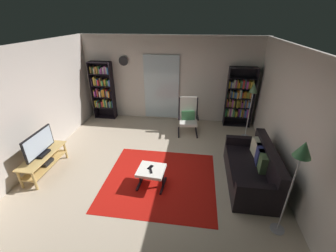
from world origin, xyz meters
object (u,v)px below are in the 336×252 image
object	(u,v)px
tv_remote	(151,171)
cell_phone	(150,167)
television	(39,145)
lounge_armchair	(188,115)
leather_sofa	(253,169)
floor_lamp_by_sofa	(301,159)
bookshelf_near_tv	(103,89)
floor_lamp_by_shelf	(253,94)
ottoman	(151,172)
bookshelf_near_sofa	(240,98)
wall_clock	(123,61)
tv_stand	(44,160)

from	to	relation	value
tv_remote	cell_phone	xyz separation A→B (m)	(-0.03, 0.11, -0.00)
television	lounge_armchair	bearing A→B (deg)	37.80
leather_sofa	floor_lamp_by_sofa	size ratio (longest dim) A/B	1.06
leather_sofa	tv_remote	world-z (taller)	leather_sofa
bookshelf_near_tv	floor_lamp_by_sofa	xyz separation A→B (m)	(4.41, -3.82, 0.40)
floor_lamp_by_shelf	cell_phone	bearing A→B (deg)	-134.97
television	leather_sofa	distance (m)	4.42
ottoman	floor_lamp_by_shelf	world-z (taller)	floor_lamp_by_shelf
bookshelf_near_tv	floor_lamp_by_shelf	xyz separation A→B (m)	(4.42, -0.76, 0.28)
ottoman	bookshelf_near_tv	bearing A→B (deg)	125.54
cell_phone	television	bearing A→B (deg)	-158.98
television	floor_lamp_by_shelf	xyz separation A→B (m)	(4.61, 2.21, 0.57)
floor_lamp_by_shelf	bookshelf_near_sofa	bearing A→B (deg)	102.26
bookshelf_near_tv	wall_clock	distance (m)	1.13
tv_remote	cell_phone	size ratio (longest dim) A/B	1.03
bookshelf_near_sofa	floor_lamp_by_sofa	world-z (taller)	bookshelf_near_sofa
lounge_armchair	wall_clock	world-z (taller)	wall_clock
tv_stand	leather_sofa	world-z (taller)	leather_sofa
tv_remote	bookshelf_near_tv	bearing A→B (deg)	105.20
tv_stand	bookshelf_near_tv	size ratio (longest dim) A/B	0.65
wall_clock	floor_lamp_by_sofa	bearing A→B (deg)	-46.90
leather_sofa	floor_lamp_by_sofa	xyz separation A→B (m)	(0.21, -1.13, 1.08)
tv_remote	floor_lamp_by_sofa	world-z (taller)	floor_lamp_by_sofa
bookshelf_near_sofa	ottoman	xyz separation A→B (m)	(-2.07, -3.06, -0.55)
leather_sofa	tv_remote	xyz separation A→B (m)	(-2.00, -0.45, 0.10)
leather_sofa	cell_phone	bearing A→B (deg)	-170.72
bookshelf_near_tv	bookshelf_near_sofa	xyz separation A→B (m)	(4.26, -0.00, -0.11)
television	bookshelf_near_sofa	world-z (taller)	bookshelf_near_sofa
tv_remote	cell_phone	distance (m)	0.12
lounge_armchair	cell_phone	xyz separation A→B (m)	(-0.61, -2.35, -0.13)
ottoman	floor_lamp_by_shelf	size ratio (longest dim) A/B	0.36
cell_phone	wall_clock	world-z (taller)	wall_clock
tv_stand	floor_lamp_by_shelf	world-z (taller)	floor_lamp_by_shelf
ottoman	wall_clock	world-z (taller)	wall_clock
ottoman	wall_clock	xyz separation A→B (m)	(-1.47, 3.20, 1.52)
bookshelf_near_sofa	wall_clock	size ratio (longest dim) A/B	6.19
bookshelf_near_tv	cell_phone	world-z (taller)	bookshelf_near_tv
cell_phone	floor_lamp_by_shelf	bearing A→B (deg)	67.25
ottoman	wall_clock	size ratio (longest dim) A/B	1.91
bookshelf_near_tv	floor_lamp_by_shelf	size ratio (longest dim) A/B	1.19
leather_sofa	floor_lamp_by_shelf	bearing A→B (deg)	83.55
wall_clock	leather_sofa	bearing A→B (deg)	-38.91
cell_phone	lounge_armchair	bearing A→B (deg)	97.66
ottoman	television	bearing A→B (deg)	177.62
wall_clock	tv_stand	bearing A→B (deg)	-106.34
tv_stand	wall_clock	bearing A→B (deg)	73.66
leather_sofa	bookshelf_near_tv	bearing A→B (deg)	147.46
leather_sofa	lounge_armchair	bearing A→B (deg)	125.32
tv_stand	floor_lamp_by_sofa	distance (m)	4.81
tv_stand	bookshelf_near_sofa	world-z (taller)	bookshelf_near_sofa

